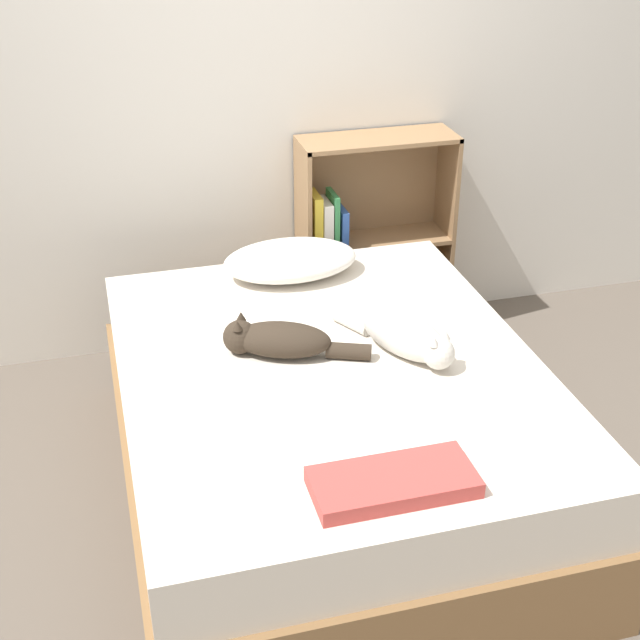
{
  "coord_description": "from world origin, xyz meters",
  "views": [
    {
      "loc": [
        -0.73,
        -2.54,
        2.21
      ],
      "look_at": [
        0.0,
        0.14,
        0.67
      ],
      "focal_mm": 50.0,
      "sensor_mm": 36.0,
      "label": 1
    }
  ],
  "objects_px": {
    "bed": "(330,430)",
    "cat_light": "(406,336)",
    "pillow": "(290,260)",
    "cat_dark": "(277,340)",
    "bookshelf": "(366,234)"
  },
  "relations": [
    {
      "from": "pillow",
      "to": "bookshelf",
      "type": "relative_size",
      "value": 0.56
    },
    {
      "from": "bed",
      "to": "cat_light",
      "type": "distance_m",
      "value": 0.45
    },
    {
      "from": "pillow",
      "to": "cat_dark",
      "type": "xyz_separation_m",
      "value": [
        -0.19,
        -0.61,
        -0.01
      ]
    },
    {
      "from": "bookshelf",
      "to": "cat_light",
      "type": "bearing_deg",
      "value": -101.21
    },
    {
      "from": "bed",
      "to": "cat_light",
      "type": "xyz_separation_m",
      "value": [
        0.27,
        -0.01,
        0.36
      ]
    },
    {
      "from": "bed",
      "to": "cat_dark",
      "type": "xyz_separation_m",
      "value": [
        -0.16,
        0.11,
        0.35
      ]
    },
    {
      "from": "pillow",
      "to": "cat_light",
      "type": "distance_m",
      "value": 0.77
    },
    {
      "from": "cat_dark",
      "to": "pillow",
      "type": "bearing_deg",
      "value": -85.88
    },
    {
      "from": "cat_light",
      "to": "cat_dark",
      "type": "distance_m",
      "value": 0.45
    },
    {
      "from": "bed",
      "to": "bookshelf",
      "type": "xyz_separation_m",
      "value": [
        0.5,
        1.16,
        0.23
      ]
    },
    {
      "from": "pillow",
      "to": "cat_dark",
      "type": "distance_m",
      "value": 0.64
    },
    {
      "from": "pillow",
      "to": "cat_light",
      "type": "relative_size",
      "value": 1.09
    },
    {
      "from": "bed",
      "to": "bookshelf",
      "type": "height_order",
      "value": "bookshelf"
    },
    {
      "from": "bed",
      "to": "cat_light",
      "type": "height_order",
      "value": "cat_light"
    },
    {
      "from": "bed",
      "to": "cat_light",
      "type": "bearing_deg",
      "value": -2.11
    }
  ]
}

